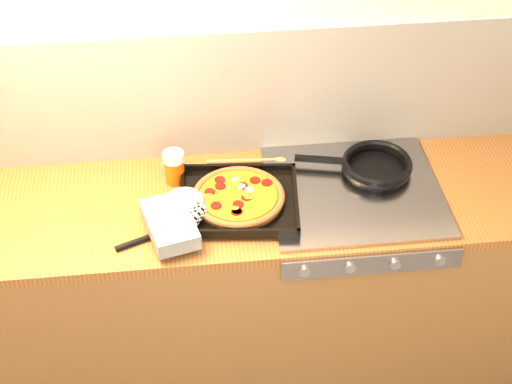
{
  "coord_description": "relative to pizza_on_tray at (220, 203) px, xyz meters",
  "views": [
    {
      "loc": [
        -0.13,
        -0.96,
        2.67
      ],
      "look_at": [
        0.1,
        1.08,
        0.95
      ],
      "focal_mm": 55.0,
      "sensor_mm": 36.0,
      "label": 1
    }
  ],
  "objects": [
    {
      "name": "room_shell",
      "position": [
        0.03,
        0.35,
        0.21
      ],
      "size": [
        3.2,
        3.2,
        3.2
      ],
      "color": "white",
      "rests_on": "ground"
    },
    {
      "name": "counter_run",
      "position": [
        0.03,
        0.06,
        -0.49
      ],
      "size": [
        3.2,
        0.62,
        0.9
      ],
      "color": "brown",
      "rests_on": "ground"
    },
    {
      "name": "stovetop",
      "position": [
        0.48,
        0.06,
        -0.04
      ],
      "size": [
        0.6,
        0.56,
        0.02
      ],
      "primitive_type": "cube",
      "color": "#949398",
      "rests_on": "counter_run"
    },
    {
      "name": "pizza_on_tray",
      "position": [
        0.0,
        0.0,
        0.0
      ],
      "size": [
        0.56,
        0.46,
        0.07
      ],
      "color": "black",
      "rests_on": "stovetop"
    },
    {
      "name": "frying_pan",
      "position": [
        0.57,
        0.15,
        -0.01
      ],
      "size": [
        0.44,
        0.31,
        0.04
      ],
      "color": "black",
      "rests_on": "stovetop"
    },
    {
      "name": "tomato_can",
      "position": [
        -0.15,
        0.21,
        0.01
      ],
      "size": [
        0.09,
        0.09,
        0.1
      ],
      "color": "maroon",
      "rests_on": "counter_run"
    },
    {
      "name": "juice_glass",
      "position": [
        -0.15,
        0.19,
        0.02
      ],
      "size": [
        0.09,
        0.09,
        0.13
      ],
      "color": "#C7550B",
      "rests_on": "counter_run"
    },
    {
      "name": "wooden_spoon",
      "position": [
        0.15,
        0.26,
        -0.03
      ],
      "size": [
        0.3,
        0.05,
        0.02
      ],
      "color": "#9C7142",
      "rests_on": "counter_run"
    },
    {
      "name": "black_spatula",
      "position": [
        -0.21,
        -0.09,
        -0.04
      ],
      "size": [
        0.28,
        0.16,
        0.02
      ],
      "color": "black",
      "rests_on": "counter_run"
    }
  ]
}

